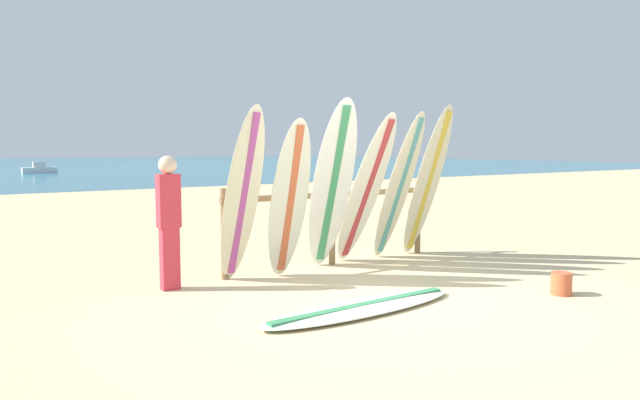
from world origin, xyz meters
TOP-DOWN VIEW (x-y plane):
  - ground_plane at (0.00, 0.00)m, footprint 120.00×120.00m
  - surfboard_rack at (0.46, 1.86)m, footprint 3.34×0.09m
  - surfboard_leaning_far_left at (-1.08, 1.52)m, footprint 0.54×0.78m
  - surfboard_leaning_left at (-0.49, 1.42)m, footprint 0.55×0.59m
  - surfboard_leaning_center_left at (0.21, 1.51)m, footprint 0.71×1.02m
  - surfboard_leaning_center at (0.79, 1.53)m, footprint 0.61×1.10m
  - surfboard_leaning_center_right at (1.39, 1.53)m, footprint 0.53×0.95m
  - surfboard_leaning_right at (1.94, 1.52)m, footprint 0.55×0.89m
  - surfboard_lying_on_sand at (-0.62, -0.19)m, footprint 2.37×0.63m
  - beachgoer_standing at (-1.90, 1.74)m, footprint 0.25×0.21m
  - small_boat_offshore at (1.66, 36.40)m, footprint 2.05×0.76m
  - sand_bucket at (1.61, -0.92)m, footprint 0.22×0.22m

SIDE VIEW (x-z plane):
  - ground_plane at x=0.00m, z-range 0.00..0.00m
  - surfboard_lying_on_sand at x=-0.62m, z-range -0.01..0.08m
  - sand_bucket at x=1.61m, z-range 0.00..0.25m
  - small_boat_offshore at x=1.66m, z-range -0.10..0.61m
  - surfboard_rack at x=0.46m, z-range 0.18..1.31m
  - beachgoer_standing at x=-1.90m, z-range 0.08..1.61m
  - surfboard_leaning_left at x=-0.49m, z-range 0.00..1.98m
  - surfboard_leaning_center at x=0.79m, z-range 0.00..2.09m
  - surfboard_leaning_far_left at x=-1.08m, z-range 0.00..2.12m
  - surfboard_leaning_center_right at x=1.39m, z-range 0.00..2.13m
  - surfboard_leaning_right at x=1.94m, z-range 0.00..2.24m
  - surfboard_leaning_center_left at x=0.21m, z-range 0.00..2.25m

